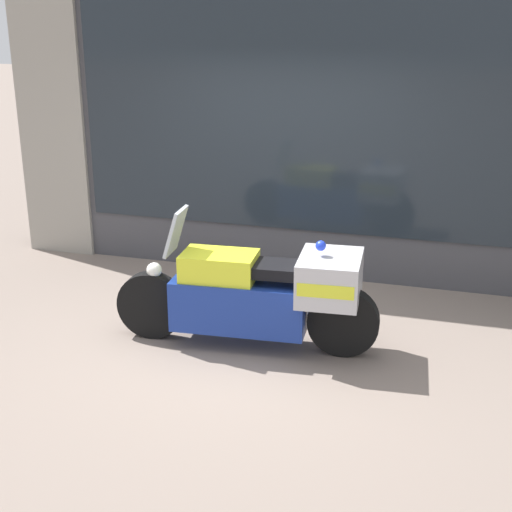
% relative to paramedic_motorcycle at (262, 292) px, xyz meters
% --- Properties ---
extents(ground_plane, '(60.00, 60.00, 0.00)m').
position_rel_paramedic_motorcycle_xyz_m(ground_plane, '(-0.24, 0.08, -0.52)').
color(ground_plane, gray).
extents(shop_building, '(6.68, 0.55, 3.72)m').
position_rel_paramedic_motorcycle_xyz_m(shop_building, '(-0.65, 2.08, 1.34)').
color(shop_building, '#424247').
rests_on(shop_building, ground).
extents(window_display, '(5.37, 0.30, 2.05)m').
position_rel_paramedic_motorcycle_xyz_m(window_display, '(0.12, 2.11, -0.04)').
color(window_display, slate).
rests_on(window_display, ground).
extents(paramedic_motorcycle, '(2.38, 0.70, 1.24)m').
position_rel_paramedic_motorcycle_xyz_m(paramedic_motorcycle, '(0.00, 0.00, 0.00)').
color(paramedic_motorcycle, black).
rests_on(paramedic_motorcycle, ground).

